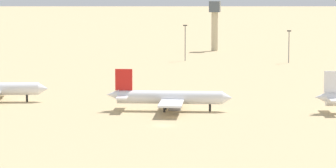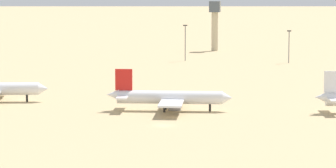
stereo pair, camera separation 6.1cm
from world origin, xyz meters
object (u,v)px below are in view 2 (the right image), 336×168
at_px(control_tower, 215,21).
at_px(light_pole_mid, 185,40).
at_px(light_pole_east, 289,44).
at_px(parked_jet_red_3, 169,97).

height_order(control_tower, light_pole_mid, control_tower).
relative_size(light_pole_mid, light_pole_east, 1.13).
distance_m(parked_jet_red_3, light_pole_mid, 143.35).
height_order(parked_jet_red_3, light_pole_mid, light_pole_mid).
bearing_deg(light_pole_mid, parked_jet_red_3, -83.90).
relative_size(parked_jet_red_3, control_tower, 1.46).
distance_m(control_tower, light_pole_east, 66.00).
bearing_deg(parked_jet_red_3, light_pole_east, 73.51).
relative_size(control_tower, light_pole_mid, 1.55).
bearing_deg(light_pole_mid, light_pole_east, -2.78).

